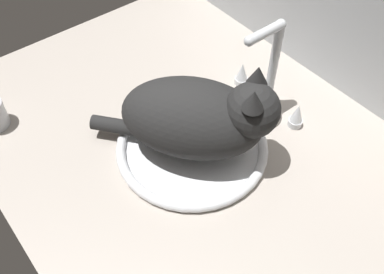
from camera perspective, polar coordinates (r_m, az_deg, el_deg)
name	(u,v)px	position (r cm, az deg, el deg)	size (l,w,h in cm)	color
countertop	(183,141)	(96.60, -1.20, -0.57)	(102.09, 77.05, 3.00)	#ADA399
backsplash_wall	(320,6)	(107.27, 16.36, 16.08)	(102.09, 2.40, 39.42)	#B2B7BC
sink_basin	(192,147)	(92.53, 0.00, -1.25)	(32.21, 32.21, 2.06)	white
faucet	(269,75)	(97.44, 10.02, 7.95)	(20.82, 11.60, 22.87)	silver
cat	(203,117)	(85.12, 1.40, 2.58)	(34.34, 31.28, 20.09)	black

